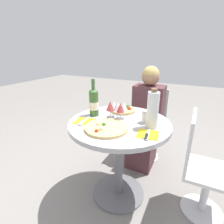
# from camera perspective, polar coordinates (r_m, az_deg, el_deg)

# --- Properties ---
(ground_plane) EXTENTS (12.00, 12.00, 0.00)m
(ground_plane) POSITION_cam_1_polar(r_m,az_deg,el_deg) (1.92, 2.08, -24.81)
(ground_plane) COLOR gray
(ground_plane) RESTS_ON ground
(dining_table) EXTENTS (0.86, 0.86, 0.77)m
(dining_table) POSITION_cam_1_polar(r_m,az_deg,el_deg) (1.56, 2.36, -9.25)
(dining_table) COLOR slate
(dining_table) RESTS_ON ground_plane
(chair_behind_diner) EXTENTS (0.39, 0.39, 0.88)m
(chair_behind_diner) POSITION_cam_1_polar(r_m,az_deg,el_deg) (2.30, 11.76, -4.13)
(chair_behind_diner) COLOR silver
(chair_behind_diner) RESTS_ON ground_plane
(seated_diner) EXTENTS (0.35, 0.48, 1.17)m
(seated_diner) POSITION_cam_1_polar(r_m,az_deg,el_deg) (2.13, 10.95, -2.85)
(seated_diner) COLOR #512D33
(seated_diner) RESTS_ON ground_plane
(chair_empty_side) EXTENTS (0.39, 0.39, 0.88)m
(chair_empty_side) POSITION_cam_1_polar(r_m,az_deg,el_deg) (1.68, 27.06, -16.17)
(chair_empty_side) COLOR silver
(chair_empty_side) RESTS_ON ground_plane
(pizza_large) EXTENTS (0.34, 0.34, 0.05)m
(pizza_large) POSITION_cam_1_polar(r_m,az_deg,el_deg) (1.34, -1.93, -5.11)
(pizza_large) COLOR #DBB26B
(pizza_large) RESTS_ON dining_table
(pizza_small_far) EXTENTS (0.24, 0.24, 0.05)m
(pizza_small_far) POSITION_cam_1_polar(r_m,az_deg,el_deg) (1.72, 3.72, 0.77)
(pizza_small_far) COLOR tan
(pizza_small_far) RESTS_ON dining_table
(wine_bottle) EXTENTS (0.08, 0.08, 0.33)m
(wine_bottle) POSITION_cam_1_polar(r_m,az_deg,el_deg) (1.58, -5.95, 3.23)
(wine_bottle) COLOR #38602D
(wine_bottle) RESTS_ON dining_table
(tall_carafe) EXTENTS (0.09, 0.09, 0.31)m
(tall_carafe) POSITION_cam_1_polar(r_m,az_deg,el_deg) (1.35, 13.14, 0.65)
(tall_carafe) COLOR silver
(tall_carafe) RESTS_ON dining_table
(sugar_shaker) EXTENTS (0.07, 0.07, 0.11)m
(sugar_shaker) POSITION_cam_1_polar(r_m,az_deg,el_deg) (1.46, 11.21, -1.53)
(sugar_shaker) COLOR silver
(sugar_shaker) RESTS_ON dining_table
(wine_glass_back_left) EXTENTS (0.07, 0.07, 0.15)m
(wine_glass_back_left) POSITION_cam_1_polar(r_m,az_deg,el_deg) (1.54, 0.57, 2.23)
(wine_glass_back_left) COLOR silver
(wine_glass_back_left) RESTS_ON dining_table
(wine_glass_back_right) EXTENTS (0.07, 0.07, 0.15)m
(wine_glass_back_right) POSITION_cam_1_polar(r_m,az_deg,el_deg) (1.51, 3.90, 1.73)
(wine_glass_back_right) COLOR silver
(wine_glass_back_right) RESTS_ON dining_table
(wine_glass_front_right) EXTENTS (0.06, 0.06, 0.16)m
(wine_glass_front_right) POSITION_cam_1_polar(r_m,az_deg,el_deg) (1.44, 2.87, 1.29)
(wine_glass_front_right) COLOR silver
(wine_glass_front_right) RESTS_ON dining_table
(wine_glass_center) EXTENTS (0.07, 0.07, 0.16)m
(wine_glass_center) POSITION_cam_1_polar(r_m,az_deg,el_deg) (1.49, 1.68, 1.84)
(wine_glass_center) COLOR silver
(wine_glass_center) RESTS_ON dining_table
(wine_glass_front_left) EXTENTS (0.07, 0.07, 0.16)m
(wine_glass_front_left) POSITION_cam_1_polar(r_m,az_deg,el_deg) (1.48, -0.57, 1.86)
(wine_glass_front_left) COLOR silver
(wine_glass_front_left) RESTS_ON dining_table
(place_setting_left) EXTENTS (0.18, 0.19, 0.01)m
(place_setting_left) POSITION_cam_1_polar(r_m,az_deg,el_deg) (1.49, -8.99, -2.97)
(place_setting_left) COLOR gold
(place_setting_left) RESTS_ON dining_table
(place_setting_right) EXTENTS (0.17, 0.19, 0.01)m
(place_setting_right) POSITION_cam_1_polar(r_m,az_deg,el_deg) (1.28, 11.66, -7.12)
(place_setting_right) COLOR gold
(place_setting_right) RESTS_ON dining_table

